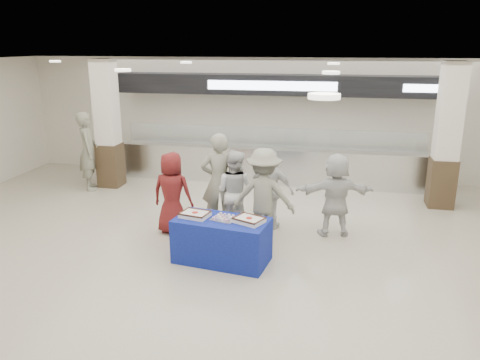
% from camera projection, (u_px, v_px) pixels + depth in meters
% --- Properties ---
extents(ground, '(14.00, 14.00, 0.00)m').
position_uv_depth(ground, '(224.00, 275.00, 7.44)').
color(ground, '#BCB6A1').
rests_on(ground, ground).
extents(serving_line, '(8.70, 0.85, 2.80)m').
position_uv_depth(serving_line, '(272.00, 139.00, 12.19)').
color(serving_line, silver).
rests_on(serving_line, ground).
extents(column_left, '(0.55, 0.55, 3.20)m').
position_uv_depth(column_left, '(108.00, 127.00, 11.73)').
color(column_left, '#362818').
rests_on(column_left, ground).
extents(column_right, '(0.55, 0.55, 3.20)m').
position_uv_depth(column_right, '(447.00, 140.00, 10.19)').
color(column_right, '#362818').
rests_on(column_right, ground).
extents(display_table, '(1.65, 1.00, 0.75)m').
position_uv_depth(display_table, '(222.00, 240.00, 7.83)').
color(display_table, navy).
rests_on(display_table, ground).
extents(sheet_cake_left, '(0.52, 0.44, 0.10)m').
position_uv_depth(sheet_cake_left, '(195.00, 214.00, 7.83)').
color(sheet_cake_left, white).
rests_on(sheet_cake_left, display_table).
extents(sheet_cake_right, '(0.55, 0.50, 0.10)m').
position_uv_depth(sheet_cake_right, '(249.00, 220.00, 7.58)').
color(sheet_cake_right, white).
rests_on(sheet_cake_right, display_table).
extents(cupcake_tray, '(0.46, 0.39, 0.06)m').
position_uv_depth(cupcake_tray, '(224.00, 218.00, 7.71)').
color(cupcake_tray, '#AAAAAF').
rests_on(cupcake_tray, display_table).
extents(civilian_maroon, '(0.80, 0.53, 1.60)m').
position_uv_depth(civilian_maroon, '(172.00, 193.00, 8.93)').
color(civilian_maroon, maroon).
rests_on(civilian_maroon, ground).
extents(soldier_a, '(0.79, 0.60, 1.93)m').
position_uv_depth(soldier_a, '(219.00, 182.00, 9.05)').
color(soldier_a, slate).
rests_on(soldier_a, ground).
extents(chef_tall, '(0.92, 0.80, 1.63)m').
position_uv_depth(chef_tall, '(234.00, 192.00, 8.97)').
color(chef_tall, silver).
rests_on(chef_tall, ground).
extents(chef_short, '(0.99, 0.57, 1.58)m').
position_uv_depth(chef_short, '(271.00, 190.00, 9.13)').
color(chef_short, silver).
rests_on(chef_short, ground).
extents(soldier_b, '(1.15, 0.68, 1.76)m').
position_uv_depth(soldier_b, '(264.00, 196.00, 8.49)').
color(soldier_b, slate).
rests_on(soldier_b, ground).
extents(civilian_white, '(1.56, 0.76, 1.61)m').
position_uv_depth(civilian_white, '(336.00, 195.00, 8.80)').
color(civilian_white, silver).
rests_on(civilian_white, ground).
extents(soldier_bg, '(0.73, 0.85, 1.95)m').
position_uv_depth(soldier_bg, '(88.00, 151.00, 11.61)').
color(soldier_bg, slate).
rests_on(soldier_bg, ground).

